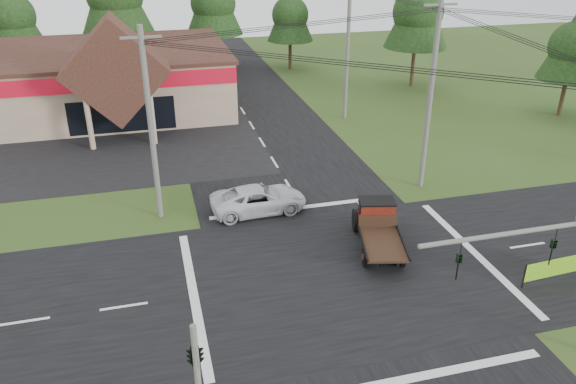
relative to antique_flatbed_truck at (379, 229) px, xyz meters
name	(u,v)px	position (x,y,z in m)	size (l,w,h in m)	color
ground	(343,274)	(-2.48, -1.70, -1.12)	(120.00, 120.00, 0.00)	#324418
road_ns	(343,274)	(-2.48, -1.70, -1.11)	(12.00, 120.00, 0.02)	black
road_ew	(343,274)	(-2.48, -1.70, -1.11)	(120.00, 12.00, 0.02)	black
parking_apron	(66,155)	(-16.48, 17.30, -1.11)	(28.00, 14.00, 0.02)	black
cvs_building	(51,81)	(-18.18, 27.87, 1.66)	(30.40, 18.20, 9.19)	gray
traffic_signal_corner	(194,345)	(-9.98, -9.02, 2.40)	(0.53, 2.48, 4.40)	#595651
utility_pole_nw	(151,125)	(-10.48, 6.30, 4.26)	(2.00, 0.30, 10.50)	#595651
utility_pole_ne	(431,94)	(5.52, 6.30, 4.77)	(2.00, 0.30, 11.50)	#595651
utility_pole_n	(348,49)	(5.52, 20.30, 4.62)	(2.00, 0.30, 11.20)	#595651
tree_row_b	(12,14)	(-22.48, 40.30, 5.58)	(5.60, 5.60, 10.10)	#332316
tree_row_d	(213,0)	(-2.48, 40.30, 6.25)	(6.16, 6.16, 11.11)	#332316
tree_row_e	(290,13)	(5.52, 38.30, 4.91)	(5.04, 5.04, 9.09)	#332316
tree_side_ne	(418,10)	(15.52, 28.30, 6.25)	(6.16, 6.16, 11.11)	#332316
tree_side_e_near	(574,44)	(23.52, 16.30, 4.91)	(5.04, 5.04, 9.09)	#332316
antique_flatbed_truck	(379,229)	(0.00, 0.00, 0.00)	(2.05, 5.37, 2.25)	#52120B
roadside_banner	(557,269)	(6.77, -4.72, -0.49)	(3.70, 0.11, 1.26)	#71B918
white_pickup	(259,199)	(-5.00, 5.53, -0.37)	(2.51, 5.44, 1.51)	silver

